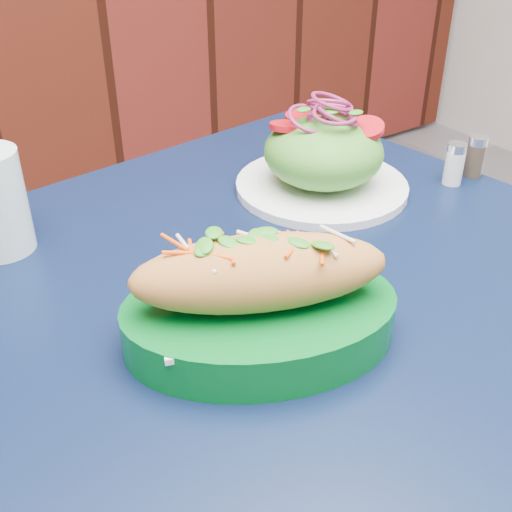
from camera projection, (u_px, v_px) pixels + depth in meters
cafe_table at (291, 338)px, 0.76m from camera, size 0.89×0.89×0.75m
banh_mi_basket at (260, 300)px, 0.60m from camera, size 0.31×0.26×0.12m
salad_plate at (323, 157)px, 0.88m from camera, size 0.24×0.24×0.13m
salt_shaker at (454, 164)px, 0.90m from camera, size 0.03×0.03×0.06m
pepper_shaker at (475, 157)px, 0.93m from camera, size 0.03×0.03×0.06m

